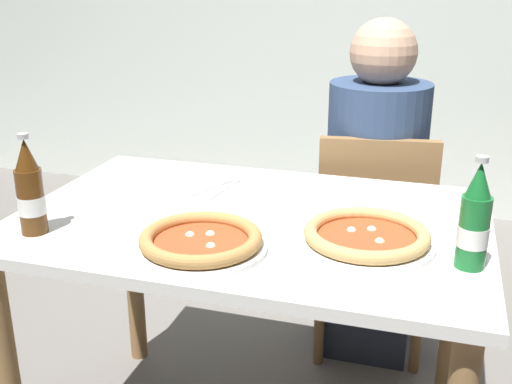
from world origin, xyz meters
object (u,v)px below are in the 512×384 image
Objects in this scene: chair_behind_table at (373,233)px; pizza_marinara_far at (201,241)px; dining_table_main at (251,256)px; pizza_margherita_near at (366,237)px; napkin_with_cutlery at (217,190)px; beer_bottle_center at (30,192)px; beer_bottle_left at (474,222)px; diner_seated at (373,201)px.

pizza_marinara_far is at bearing 61.95° from chair_behind_table.
dining_table_main is 3.81× the size of pizza_margherita_near.
dining_table_main is at bearing -46.89° from napkin_with_cutlery.
napkin_with_cutlery is at bearing 52.02° from beer_bottle_center.
pizza_margherita_near is 0.80m from beer_bottle_center.
beer_bottle_left is (0.23, -0.05, 0.08)m from pizza_margherita_near.
dining_table_main is at bearing 163.65° from pizza_margherita_near.
beer_bottle_left is 1.10× the size of napkin_with_cutlery.
beer_bottle_center is at bearing -176.73° from pizza_marinara_far.
dining_table_main is 4.86× the size of beer_bottle_center.
pizza_marinara_far is 1.35× the size of napkin_with_cutlery.
chair_behind_table is 0.66m from napkin_with_cutlery.
diner_seated is at bearing 51.53° from napkin_with_cutlery.
napkin_with_cutlery is at bearing 39.82° from chair_behind_table.
diner_seated is (-0.01, 0.05, 0.10)m from chair_behind_table.
beer_bottle_left is 1.00× the size of beer_bottle_center.
pizza_marinara_far reaches higher than napkin_with_cutlery.
chair_behind_table is 3.44× the size of beer_bottle_center.
beer_bottle_center is at bearing -173.65° from beer_bottle_left.
diner_seated is 3.83× the size of pizza_margherita_near.
beer_bottle_center is (-0.42, -0.02, 0.08)m from pizza_marinara_far.
beer_bottle_center is 0.53m from napkin_with_cutlery.
pizza_margherita_near is (0.31, -0.09, 0.14)m from dining_table_main.
pizza_marinara_far is at bearing -159.23° from pizza_margherita_near.
pizza_marinara_far is 0.43m from beer_bottle_center.
diner_seated is 0.95m from pizza_marinara_far.
beer_bottle_left reaches higher than napkin_with_cutlery.
chair_behind_table is 2.81× the size of pizza_marinara_far.
dining_table_main is at bearing -110.54° from diner_seated.
pizza_marinara_far is (-0.30, -0.84, 0.29)m from chair_behind_table.
diner_seated reaches higher than pizza_marinara_far.
diner_seated is 0.66m from napkin_with_cutlery.
chair_behind_table is 0.94m from pizza_marinara_far.
beer_bottle_left is at bearing 102.38° from chair_behind_table.
napkin_with_cutlery is (-0.69, 0.30, -0.10)m from beer_bottle_left.
napkin_with_cutlery is (-0.41, -0.45, 0.27)m from chair_behind_table.
napkin_with_cutlery is (-0.40, -0.50, 0.17)m from diner_seated.
pizza_margherita_near is 0.25m from beer_bottle_left.
beer_bottle_center is (-0.72, -0.91, 0.27)m from diner_seated.
napkin_with_cutlery is at bearing 151.36° from pizza_margherita_near.
beer_bottle_left is at bearing 8.57° from pizza_marinara_far.
dining_table_main is 0.71m from diner_seated.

